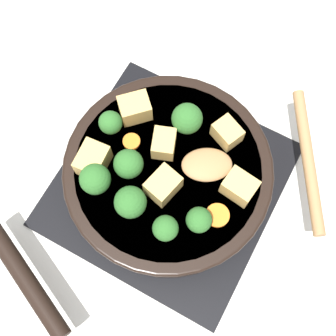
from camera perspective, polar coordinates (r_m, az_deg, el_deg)
ground_plane at (r=0.70m, az=0.00°, el=-2.07°), size 2.40×2.40×0.00m
front_burner_grate at (r=0.69m, az=0.00°, el=-1.77°), size 0.31×0.31×0.03m
skillet_pan at (r=0.65m, az=-0.23°, el=-0.80°), size 0.40×0.33×0.05m
wooden_spoon at (r=0.63m, az=11.26°, el=0.68°), size 0.20×0.22×0.02m
tofu_cube_center_large at (r=0.64m, az=7.22°, el=4.27°), size 0.04×0.05×0.03m
tofu_cube_near_handle at (r=0.61m, az=8.71°, el=-2.28°), size 0.04×0.04×0.03m
tofu_cube_east_chunk at (r=0.65m, az=-4.06°, el=7.28°), size 0.05×0.05×0.03m
tofu_cube_west_chunk at (r=0.62m, az=-0.50°, el=3.00°), size 0.04×0.04×0.03m
tofu_cube_back_piece at (r=0.60m, az=-0.60°, el=-2.14°), size 0.05×0.04×0.03m
tofu_cube_front_piece at (r=0.62m, az=-9.15°, el=0.92°), size 0.05×0.04×0.03m
broccoli_floret_near_spoon at (r=0.63m, az=2.34°, el=6.01°), size 0.04×0.04×0.05m
broccoli_floret_center_top at (r=0.58m, az=-0.32°, el=-7.37°), size 0.03×0.03×0.04m
broccoli_floret_east_rim at (r=0.59m, az=3.79°, el=-6.35°), size 0.03×0.03×0.04m
broccoli_floret_west_rim at (r=0.63m, az=-7.01°, el=5.48°), size 0.03×0.03×0.04m
broccoli_floret_north_edge at (r=0.60m, az=-8.87°, el=-1.35°), size 0.04×0.04×0.05m
broccoli_floret_south_cluster at (r=0.59m, az=-4.61°, el=-4.19°), size 0.04×0.04×0.05m
broccoli_floret_mid_floret at (r=0.60m, az=-4.84°, el=0.49°), size 0.04×0.04×0.05m
carrot_slice_orange_thin at (r=0.64m, az=-4.47°, el=3.24°), size 0.02×0.02×0.01m
carrot_slice_near_center at (r=0.61m, az=6.03°, el=-5.76°), size 0.03×0.03×0.01m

